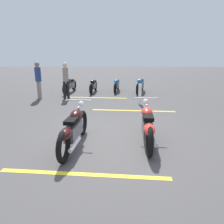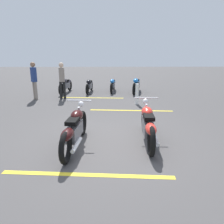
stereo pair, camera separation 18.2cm
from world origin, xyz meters
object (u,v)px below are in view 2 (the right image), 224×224
motorcycle_bright_foreground (148,125)px  bystander_near_row (62,79)px  motorcycle_dark_foreground (75,129)px  bystander_secondary (34,79)px  bollard_post (137,94)px  motorcycle_row_left (113,85)px  motorcycle_row_center (90,85)px  motorcycle_row_far_left (136,85)px  motorcycle_row_right (66,85)px

motorcycle_bright_foreground → bystander_near_row: bearing=34.7°
motorcycle_dark_foreground → bystander_secondary: bystander_secondary is taller
bystander_secondary → bollard_post: bearing=-57.9°
motorcycle_row_left → motorcycle_bright_foreground: bearing=12.7°
motorcycle_row_left → bystander_near_row: (-1.99, 2.46, 0.57)m
motorcycle_row_left → bystander_near_row: size_ratio=1.13×
motorcycle_row_center → bystander_near_row: size_ratio=1.14×
motorcycle_row_far_left → motorcycle_row_left: motorcycle_row_far_left is taller
motorcycle_bright_foreground → motorcycle_row_far_left: bearing=-1.2°
motorcycle_bright_foreground → motorcycle_row_left: (7.30, 0.73, -0.06)m
bystander_secondary → bollard_post: bystander_secondary is taller
motorcycle_row_left → motorcycle_row_right: bearing=-75.4°
bystander_secondary → motorcycle_dark_foreground: bearing=-108.6°
motorcycle_row_left → motorcycle_dark_foreground: bearing=-0.7°
motorcycle_bright_foreground → motorcycle_row_center: bearing=19.9°
motorcycle_dark_foreground → motorcycle_row_right: 7.43m
motorcycle_bright_foreground → bystander_near_row: 6.22m
motorcycle_row_left → motorcycle_row_right: size_ratio=0.92×
bollard_post → bystander_near_row: bearing=70.8°
motorcycle_row_center → motorcycle_row_right: size_ratio=0.92×
motorcycle_bright_foreground → motorcycle_dark_foreground: bearing=103.3°
bollard_post → motorcycle_row_left: bearing=17.2°
motorcycle_row_far_left → bollard_post: 2.88m
motorcycle_bright_foreground → motorcycle_row_right: 7.72m
bystander_near_row → bystander_secondary: size_ratio=0.99×
motorcycle_row_center → bollard_post: bearing=42.7°
motorcycle_bright_foreground → bystander_secondary: bystander_secondary is taller
bystander_near_row → bollard_post: bearing=63.5°
motorcycle_row_far_left → bollard_post: size_ratio=2.38×
motorcycle_dark_foreground → bystander_near_row: 5.81m
motorcycle_row_left → motorcycle_row_right: (-0.35, 2.62, 0.04)m
motorcycle_row_right → bystander_near_row: (-1.64, -0.16, 0.53)m
motorcycle_bright_foreground → bystander_secondary: bearing=44.4°
motorcycle_row_far_left → motorcycle_row_left: bearing=-89.0°
motorcycle_row_left → bystander_near_row: bystander_near_row is taller
motorcycle_row_center → bystander_near_row: bearing=-28.9°
bystander_near_row → bollard_post: size_ratio=1.94×
motorcycle_row_right → motorcycle_row_center: bearing=101.1°
motorcycle_row_left → bystander_secondary: 4.34m
motorcycle_dark_foreground → bollard_post: size_ratio=2.50×
motorcycle_row_far_left → motorcycle_row_right: motorcycle_row_far_left is taller
motorcycle_row_center → motorcycle_row_left: bearing=105.7°
motorcycle_bright_foreground → bollard_post: 4.12m
bystander_secondary → bollard_post: (-1.09, -4.74, -0.53)m
motorcycle_row_right → bollard_post: (-2.84, -3.61, 0.01)m
motorcycle_row_right → bollard_post: bollard_post is taller
motorcycle_row_right → bollard_post: 4.59m
bystander_secondary → motorcycle_row_left: bearing=-15.7°
motorcycle_row_far_left → bystander_near_row: 4.16m
motorcycle_row_right → bystander_secondary: (-1.75, 1.13, 0.54)m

